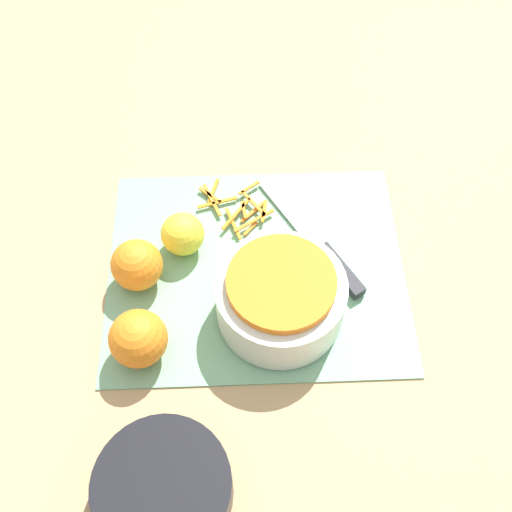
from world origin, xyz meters
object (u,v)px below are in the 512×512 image
Objects in this scene: knife at (327,255)px; lemon at (183,234)px; bowl_speckled at (280,297)px; bowl_dark at (164,489)px; orange_right at (138,339)px; orange_left at (137,265)px.

lemon is at bearing 52.19° from knife.
bowl_speckled reaches higher than bowl_dark.
bowl_speckled is at bearing 139.65° from lemon.
orange_right is (0.19, 0.05, -0.00)m from bowl_speckled.
bowl_speckled is 0.28m from bowl_dark.
orange_right reaches higher than knife.
orange_left is (0.28, 0.03, 0.03)m from knife.
knife is at bearing -131.11° from bowl_speckled.
orange_right is at bearing 72.82° from lemon.
bowl_speckled is 0.18m from lemon.
knife is (-0.23, -0.33, -0.02)m from bowl_dark.
bowl_speckled is 0.21m from orange_left.
bowl_speckled is 2.27× the size of orange_right.
bowl_dark is at bearing 102.04° from orange_right.
orange_left is at bearing -17.34° from bowl_speckled.
orange_right reaches higher than lemon.
knife is at bearing 172.36° from lemon.
orange_right reaches higher than orange_left.
orange_right is (-0.01, 0.12, 0.00)m from orange_left.
orange_left is 0.12m from orange_right.
orange_left is (0.05, -0.30, 0.02)m from bowl_dark.
bowl_dark is 2.51× the size of lemon.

